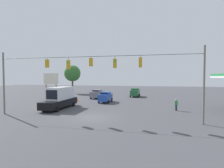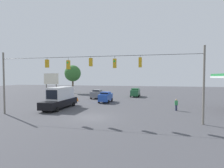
{
  "view_description": "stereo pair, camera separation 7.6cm",
  "coord_description": "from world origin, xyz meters",
  "px_view_note": "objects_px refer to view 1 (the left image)",
  "views": [
    {
      "loc": [
        -6.35,
        18.62,
        4.58
      ],
      "look_at": [
        -0.94,
        -5.91,
        3.56
      ],
      "focal_mm": 28.0,
      "sensor_mm": 36.0,
      "label": 1
    },
    {
      "loc": [
        -6.43,
        18.6,
        4.58
      ],
      "look_at": [
        -0.94,
        -5.91,
        3.56
      ],
      "focal_mm": 28.0,
      "sensor_mm": 36.0,
      "label": 2
    }
  ],
  "objects_px": {
    "sedan_grey_withflow_far": "(97,94)",
    "roadside_billboard": "(51,81)",
    "box_truck_black_parked_shoulder": "(60,98)",
    "pedestrian": "(176,105)",
    "traffic_cone_nearest": "(49,108)",
    "sedan_green_oncoming_deep": "(135,92)",
    "traffic_cone_third": "(65,103)",
    "sedan_blue_withflow_mid": "(106,97)",
    "traffic_cone_fourth": "(71,101)",
    "traffic_cone_fifth": "(77,99)",
    "overhead_signal_span": "(91,74)",
    "tree_horizon_left": "(72,73)",
    "traffic_cone_second": "(60,105)"
  },
  "relations": [
    {
      "from": "sedan_grey_withflow_far",
      "to": "roadside_billboard",
      "type": "bearing_deg",
      "value": 33.44
    },
    {
      "from": "box_truck_black_parked_shoulder",
      "to": "pedestrian",
      "type": "height_order",
      "value": "box_truck_black_parked_shoulder"
    },
    {
      "from": "sedan_grey_withflow_far",
      "to": "traffic_cone_nearest",
      "type": "height_order",
      "value": "sedan_grey_withflow_far"
    },
    {
      "from": "roadside_billboard",
      "to": "sedan_green_oncoming_deep",
      "type": "bearing_deg",
      "value": -147.92
    },
    {
      "from": "box_truck_black_parked_shoulder",
      "to": "pedestrian",
      "type": "distance_m",
      "value": 16.42
    },
    {
      "from": "traffic_cone_third",
      "to": "box_truck_black_parked_shoulder",
      "type": "bearing_deg",
      "value": 103.91
    },
    {
      "from": "sedan_blue_withflow_mid",
      "to": "traffic_cone_fourth",
      "type": "xyz_separation_m",
      "value": [
        5.69,
        2.22,
        -0.62
      ]
    },
    {
      "from": "traffic_cone_fourth",
      "to": "traffic_cone_fifth",
      "type": "bearing_deg",
      "value": -92.64
    },
    {
      "from": "sedan_blue_withflow_mid",
      "to": "roadside_billboard",
      "type": "xyz_separation_m",
      "value": [
        11.13,
        -0.34,
        2.8
      ]
    },
    {
      "from": "roadside_billboard",
      "to": "pedestrian",
      "type": "relative_size",
      "value": 3.31
    },
    {
      "from": "overhead_signal_span",
      "to": "traffic_cone_fourth",
      "type": "distance_m",
      "value": 13.26
    },
    {
      "from": "sedan_blue_withflow_mid",
      "to": "tree_horizon_left",
      "type": "relative_size",
      "value": 0.5
    },
    {
      "from": "box_truck_black_parked_shoulder",
      "to": "sedan_green_oncoming_deep",
      "type": "relative_size",
      "value": 1.78
    },
    {
      "from": "sedan_green_oncoming_deep",
      "to": "tree_horizon_left",
      "type": "distance_m",
      "value": 19.04
    },
    {
      "from": "traffic_cone_fourth",
      "to": "tree_horizon_left",
      "type": "bearing_deg",
      "value": -65.67
    },
    {
      "from": "sedan_blue_withflow_mid",
      "to": "roadside_billboard",
      "type": "distance_m",
      "value": 11.48
    },
    {
      "from": "sedan_green_oncoming_deep",
      "to": "traffic_cone_second",
      "type": "height_order",
      "value": "sedan_green_oncoming_deep"
    },
    {
      "from": "box_truck_black_parked_shoulder",
      "to": "sedan_blue_withflow_mid",
      "type": "relative_size",
      "value": 1.83
    },
    {
      "from": "sedan_blue_withflow_mid",
      "to": "traffic_cone_fourth",
      "type": "distance_m",
      "value": 6.14
    },
    {
      "from": "sedan_grey_withflow_far",
      "to": "sedan_blue_withflow_mid",
      "type": "distance_m",
      "value": 6.42
    },
    {
      "from": "pedestrian",
      "to": "overhead_signal_span",
      "type": "bearing_deg",
      "value": 34.7
    },
    {
      "from": "sedan_blue_withflow_mid",
      "to": "pedestrian",
      "type": "relative_size",
      "value": 2.48
    },
    {
      "from": "sedan_grey_withflow_far",
      "to": "roadside_billboard",
      "type": "distance_m",
      "value": 9.8
    },
    {
      "from": "traffic_cone_second",
      "to": "roadside_billboard",
      "type": "distance_m",
      "value": 9.51
    },
    {
      "from": "overhead_signal_span",
      "to": "traffic_cone_nearest",
      "type": "bearing_deg",
      "value": -23.97
    },
    {
      "from": "box_truck_black_parked_shoulder",
      "to": "traffic_cone_fifth",
      "type": "distance_m",
      "value": 7.67
    },
    {
      "from": "traffic_cone_third",
      "to": "sedan_grey_withflow_far",
      "type": "bearing_deg",
      "value": -103.53
    },
    {
      "from": "sedan_green_oncoming_deep",
      "to": "traffic_cone_fourth",
      "type": "xyz_separation_m",
      "value": [
        10.15,
        12.33,
        -0.66
      ]
    },
    {
      "from": "box_truck_black_parked_shoulder",
      "to": "traffic_cone_second",
      "type": "relative_size",
      "value": 10.17
    },
    {
      "from": "sedan_green_oncoming_deep",
      "to": "traffic_cone_nearest",
      "type": "bearing_deg",
      "value": 62.33
    },
    {
      "from": "overhead_signal_span",
      "to": "traffic_cone_fifth",
      "type": "xyz_separation_m",
      "value": [
        7.18,
        -12.52,
        -4.58
      ]
    },
    {
      "from": "traffic_cone_third",
      "to": "tree_horizon_left",
      "type": "bearing_deg",
      "value": -68.07
    },
    {
      "from": "pedestrian",
      "to": "traffic_cone_second",
      "type": "bearing_deg",
      "value": 3.26
    },
    {
      "from": "overhead_signal_span",
      "to": "pedestrian",
      "type": "height_order",
      "value": "overhead_signal_span"
    },
    {
      "from": "traffic_cone_fourth",
      "to": "traffic_cone_nearest",
      "type": "bearing_deg",
      "value": 90.67
    },
    {
      "from": "box_truck_black_parked_shoulder",
      "to": "traffic_cone_fourth",
      "type": "relative_size",
      "value": 10.17
    },
    {
      "from": "sedan_blue_withflow_mid",
      "to": "pedestrian",
      "type": "distance_m",
      "value": 12.65
    },
    {
      "from": "sedan_blue_withflow_mid",
      "to": "traffic_cone_third",
      "type": "bearing_deg",
      "value": 37.54
    },
    {
      "from": "sedan_green_oncoming_deep",
      "to": "traffic_cone_nearest",
      "type": "xyz_separation_m",
      "value": [
        10.07,
        19.2,
        -0.66
      ]
    },
    {
      "from": "sedan_grey_withflow_far",
      "to": "traffic_cone_fifth",
      "type": "distance_m",
      "value": 5.79
    },
    {
      "from": "sedan_blue_withflow_mid",
      "to": "pedestrian",
      "type": "height_order",
      "value": "sedan_blue_withflow_mid"
    },
    {
      "from": "sedan_grey_withflow_far",
      "to": "sedan_green_oncoming_deep",
      "type": "distance_m",
      "value": 9.02
    },
    {
      "from": "roadside_billboard",
      "to": "pedestrian",
      "type": "xyz_separation_m",
      "value": [
        -22.5,
        5.88,
        -2.98
      ]
    },
    {
      "from": "traffic_cone_third",
      "to": "traffic_cone_fifth",
      "type": "relative_size",
      "value": 1.0
    },
    {
      "from": "sedan_grey_withflow_far",
      "to": "tree_horizon_left",
      "type": "bearing_deg",
      "value": -42.73
    },
    {
      "from": "traffic_cone_second",
      "to": "pedestrian",
      "type": "xyz_separation_m",
      "value": [
        -16.84,
        -0.96,
        0.44
      ]
    },
    {
      "from": "traffic_cone_fourth",
      "to": "sedan_blue_withflow_mid",
      "type": "bearing_deg",
      "value": -158.66
    },
    {
      "from": "box_truck_black_parked_shoulder",
      "to": "traffic_cone_second",
      "type": "xyz_separation_m",
      "value": [
        0.54,
        -0.84,
        -1.16
      ]
    },
    {
      "from": "traffic_cone_fifth",
      "to": "roadside_billboard",
      "type": "bearing_deg",
      "value": -1.21
    },
    {
      "from": "traffic_cone_fifth",
      "to": "traffic_cone_third",
      "type": "bearing_deg",
      "value": 88.79
    }
  ]
}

